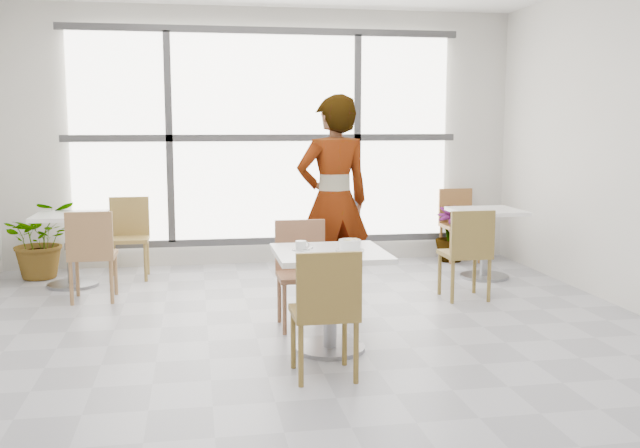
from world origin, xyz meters
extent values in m
plane|color=#9E9EA5|center=(0.00, 0.00, 0.00)|extent=(7.00, 7.00, 0.00)
plane|color=silver|center=(0.00, 3.50, 1.50)|extent=(6.00, 0.00, 6.00)
plane|color=silver|center=(0.00, -3.50, 1.50)|extent=(6.00, 0.00, 6.00)
cube|color=white|center=(0.00, 3.44, 1.50)|extent=(4.40, 0.04, 2.40)
cube|color=#3F3F42|center=(0.00, 3.41, 1.50)|extent=(4.60, 0.05, 0.08)
cube|color=#3F3F42|center=(-1.10, 3.41, 1.50)|extent=(0.08, 0.05, 2.40)
cube|color=#3F3F42|center=(1.10, 3.41, 1.50)|extent=(0.08, 0.05, 2.40)
cube|color=#3F3F42|center=(0.00, 3.41, 0.28)|extent=(4.60, 0.05, 0.08)
cube|color=#3F3F42|center=(0.00, 3.41, 2.72)|extent=(4.60, 0.05, 0.08)
cube|color=white|center=(0.14, 0.06, 0.73)|extent=(0.80, 0.80, 0.04)
cylinder|color=gray|center=(0.14, 0.06, 0.35)|extent=(0.10, 0.10, 0.71)
cylinder|color=gray|center=(0.14, 0.06, 0.01)|extent=(0.52, 0.52, 0.03)
cube|color=olive|center=(0.00, -0.47, 0.43)|extent=(0.42, 0.42, 0.04)
cube|color=olive|center=(0.00, -0.66, 0.66)|extent=(0.42, 0.04, 0.42)
cylinder|color=olive|center=(0.18, -0.29, 0.21)|extent=(0.04, 0.04, 0.41)
cylinder|color=olive|center=(0.18, -0.65, 0.21)|extent=(0.04, 0.04, 0.41)
cylinder|color=olive|center=(-0.18, -0.29, 0.21)|extent=(0.04, 0.04, 0.41)
cylinder|color=olive|center=(-0.18, -0.65, 0.21)|extent=(0.04, 0.04, 0.41)
cube|color=#905F42|center=(0.03, 0.68, 0.43)|extent=(0.42, 0.42, 0.04)
cube|color=#905F42|center=(0.03, 0.87, 0.66)|extent=(0.42, 0.04, 0.42)
cylinder|color=#905F42|center=(-0.15, 0.50, 0.21)|extent=(0.04, 0.04, 0.41)
cylinder|color=#905F42|center=(-0.15, 0.86, 0.21)|extent=(0.04, 0.04, 0.41)
cylinder|color=#905F42|center=(0.21, 0.50, 0.21)|extent=(0.04, 0.04, 0.41)
cylinder|color=#905F42|center=(0.21, 0.86, 0.21)|extent=(0.04, 0.04, 0.41)
cylinder|color=white|center=(0.28, 0.03, 0.76)|extent=(0.21, 0.21, 0.01)
cylinder|color=white|center=(0.28, 0.03, 0.80)|extent=(0.16, 0.16, 0.07)
torus|color=white|center=(0.28, 0.03, 0.83)|extent=(0.16, 0.16, 0.01)
cylinder|color=beige|center=(0.28, 0.03, 0.80)|extent=(0.14, 0.14, 0.05)
cylinder|color=beige|center=(0.25, 0.00, 0.84)|extent=(0.03, 0.03, 0.02)
cylinder|color=beige|center=(0.30, 0.06, 0.83)|extent=(0.03, 0.03, 0.02)
cylinder|color=#EFE99A|center=(0.27, 0.01, 0.83)|extent=(0.03, 0.03, 0.01)
cylinder|color=beige|center=(0.32, 0.01, 0.83)|extent=(0.03, 0.03, 0.02)
cylinder|color=beige|center=(0.24, 0.01, 0.83)|extent=(0.03, 0.03, 0.02)
cylinder|color=beige|center=(0.26, 0.02, 0.83)|extent=(0.03, 0.03, 0.02)
cylinder|color=#F2E99C|center=(0.25, 0.02, 0.83)|extent=(0.03, 0.03, 0.02)
cylinder|color=beige|center=(0.27, 0.04, 0.83)|extent=(0.03, 0.03, 0.01)
cylinder|color=beige|center=(0.32, 0.04, 0.83)|extent=(0.03, 0.03, 0.01)
cylinder|color=beige|center=(0.26, -0.01, 0.83)|extent=(0.03, 0.03, 0.01)
cylinder|color=silver|center=(-0.07, 0.12, 0.75)|extent=(0.13, 0.13, 0.01)
cylinder|color=silver|center=(-0.07, 0.12, 0.79)|extent=(0.08, 0.08, 0.06)
torus|color=silver|center=(-0.03, 0.12, 0.79)|extent=(0.05, 0.01, 0.05)
cylinder|color=black|center=(-0.07, 0.12, 0.81)|extent=(0.07, 0.07, 0.00)
cube|color=#ACABB0|center=(-0.02, 0.10, 0.76)|extent=(0.09, 0.05, 0.00)
sphere|color=#ACABB0|center=(0.02, 0.12, 0.76)|extent=(0.02, 0.02, 0.02)
imported|color=black|center=(0.42, 1.38, 0.96)|extent=(0.78, 0.59, 1.93)
cube|color=white|center=(-2.09, 2.59, 0.73)|extent=(0.70, 0.70, 0.04)
cylinder|color=gray|center=(-2.09, 2.59, 0.35)|extent=(0.10, 0.10, 0.71)
cylinder|color=gray|center=(-2.09, 2.59, 0.01)|extent=(0.52, 0.52, 0.03)
cube|color=white|center=(2.26, 2.24, 0.73)|extent=(0.70, 0.70, 0.04)
cylinder|color=gray|center=(2.26, 2.24, 0.35)|extent=(0.10, 0.10, 0.71)
cylinder|color=gray|center=(2.26, 2.24, 0.01)|extent=(0.52, 0.52, 0.03)
cube|color=#986D44|center=(-1.79, 1.94, 0.43)|extent=(0.42, 0.42, 0.04)
cube|color=#986D44|center=(-1.79, 1.75, 0.66)|extent=(0.42, 0.04, 0.42)
cylinder|color=#986D44|center=(-1.61, 2.12, 0.21)|extent=(0.04, 0.04, 0.41)
cylinder|color=#986D44|center=(-1.61, 1.76, 0.21)|extent=(0.04, 0.04, 0.41)
cylinder|color=#986D44|center=(-1.97, 2.12, 0.21)|extent=(0.04, 0.04, 0.41)
cylinder|color=#986D44|center=(-1.97, 1.76, 0.21)|extent=(0.04, 0.04, 0.41)
cube|color=olive|center=(-1.54, 2.86, 0.43)|extent=(0.42, 0.42, 0.04)
cube|color=olive|center=(-1.54, 3.05, 0.66)|extent=(0.42, 0.04, 0.42)
cylinder|color=olive|center=(-1.72, 2.68, 0.21)|extent=(0.04, 0.04, 0.41)
cylinder|color=olive|center=(-1.72, 3.04, 0.21)|extent=(0.04, 0.04, 0.41)
cylinder|color=olive|center=(-1.36, 2.68, 0.21)|extent=(0.04, 0.04, 0.41)
cylinder|color=olive|center=(-1.36, 3.04, 0.21)|extent=(0.04, 0.04, 0.41)
cube|color=olive|center=(1.70, 1.40, 0.43)|extent=(0.42, 0.42, 0.04)
cube|color=olive|center=(1.70, 1.21, 0.66)|extent=(0.42, 0.04, 0.42)
cylinder|color=olive|center=(1.88, 1.58, 0.21)|extent=(0.04, 0.04, 0.41)
cylinder|color=olive|center=(1.88, 1.22, 0.21)|extent=(0.04, 0.04, 0.41)
cylinder|color=olive|center=(1.52, 1.58, 0.21)|extent=(0.04, 0.04, 0.41)
cylinder|color=olive|center=(1.52, 1.22, 0.21)|extent=(0.04, 0.04, 0.41)
cube|color=#946132|center=(2.35, 3.20, 0.43)|extent=(0.42, 0.42, 0.04)
cube|color=#946132|center=(2.35, 3.39, 0.66)|extent=(0.42, 0.04, 0.42)
cylinder|color=#946132|center=(2.17, 3.02, 0.21)|extent=(0.04, 0.04, 0.41)
cylinder|color=#946132|center=(2.17, 3.38, 0.21)|extent=(0.04, 0.04, 0.41)
cylinder|color=#946132|center=(2.53, 3.02, 0.21)|extent=(0.04, 0.04, 0.41)
cylinder|color=#946132|center=(2.53, 3.38, 0.21)|extent=(0.04, 0.04, 0.41)
imported|color=#5B8B46|center=(-2.48, 3.06, 0.42)|extent=(0.95, 0.89, 0.85)
imported|color=#3F833A|center=(2.23, 3.20, 0.34)|extent=(0.40, 0.40, 0.67)
camera|label=1|loc=(-0.82, -5.00, 1.68)|focal=40.27mm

